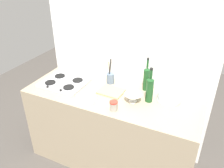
{
  "coord_description": "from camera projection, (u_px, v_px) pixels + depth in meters",
  "views": [
    {
      "loc": [
        0.85,
        -1.8,
        2.14
      ],
      "look_at": [
        0.0,
        0.0,
        1.02
      ],
      "focal_mm": 36.87,
      "sensor_mm": 36.0,
      "label": 1
    }
  ],
  "objects": [
    {
      "name": "ground_plane",
      "position": [
        112.0,
        157.0,
        2.78
      ],
      "size": [
        6.0,
        6.0,
        0.0
      ],
      "primitive_type": "plane",
      "color": "#47423D",
      "rests_on": "ground"
    },
    {
      "name": "counter_block",
      "position": [
        112.0,
        128.0,
        2.56
      ],
      "size": [
        1.8,
        0.7,
        0.9
      ],
      "primitive_type": "cube",
      "color": "tan",
      "rests_on": "ground"
    },
    {
      "name": "backsplash_panel",
      "position": [
        127.0,
        66.0,
        2.57
      ],
      "size": [
        1.9,
        0.06,
        2.11
      ],
      "primitive_type": "cube",
      "color": "white",
      "rests_on": "ground"
    },
    {
      "name": "stovetop_hob",
      "position": [
        64.0,
        83.0,
        2.53
      ],
      "size": [
        0.48,
        0.38,
        0.04
      ],
      "color": "#B2B2B7",
      "rests_on": "counter_block"
    },
    {
      "name": "plate_stack",
      "position": [
        169.0,
        96.0,
        2.22
      ],
      "size": [
        0.23,
        0.23,
        0.1
      ],
      "color": "white",
      "rests_on": "counter_block"
    },
    {
      "name": "wine_bottle_leftmost",
      "position": [
        146.0,
        78.0,
        2.36
      ],
      "size": [
        0.07,
        0.07,
        0.36
      ],
      "color": "#19471E",
      "rests_on": "counter_block"
    },
    {
      "name": "wine_bottle_mid_left",
      "position": [
        150.0,
        89.0,
        2.17
      ],
      "size": [
        0.07,
        0.07,
        0.35
      ],
      "color": "#19471E",
      "rests_on": "counter_block"
    },
    {
      "name": "mixing_bowl",
      "position": [
        133.0,
        98.0,
        2.2
      ],
      "size": [
        0.17,
        0.17,
        0.09
      ],
      "color": "white",
      "rests_on": "counter_block"
    },
    {
      "name": "butter_dish",
      "position": [
        89.0,
        99.0,
        2.23
      ],
      "size": [
        0.15,
        0.09,
        0.05
      ],
      "primitive_type": "cube",
      "rotation": [
        0.0,
        0.0,
        -0.08
      ],
      "color": "white",
      "rests_on": "counter_block"
    },
    {
      "name": "utensil_crock",
      "position": [
        110.0,
        78.0,
        2.52
      ],
      "size": [
        0.08,
        0.08,
        0.3
      ],
      "color": "slate",
      "rests_on": "counter_block"
    },
    {
      "name": "condiment_jar_front",
      "position": [
        114.0,
        106.0,
        2.08
      ],
      "size": [
        0.08,
        0.08,
        0.09
      ],
      "color": "#9E998C",
      "rests_on": "counter_block"
    },
    {
      "name": "cutting_board",
      "position": [
        111.0,
        92.0,
        2.37
      ],
      "size": [
        0.26,
        0.21,
        0.02
      ],
      "primitive_type": "cube",
      "rotation": [
        0.0,
        0.0,
        -0.05
      ],
      "color": "tan",
      "rests_on": "counter_block"
    }
  ]
}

